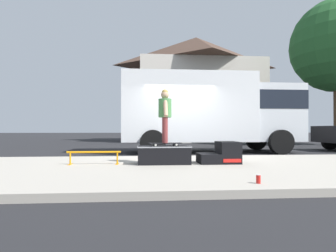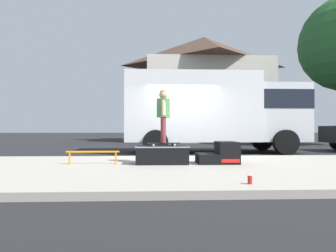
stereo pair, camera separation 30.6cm
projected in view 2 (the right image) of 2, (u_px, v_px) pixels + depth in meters
ground_plane at (186, 158)px, 9.26m from camera, size 140.00×140.00×0.00m
sidewalk_slab at (201, 169)px, 6.27m from camera, size 50.00×5.00×0.12m
skate_box at (162, 154)px, 6.76m from camera, size 1.21×0.72×0.41m
kicker_ramp at (221, 154)px, 6.82m from camera, size 0.94×0.71×0.50m
grind_rail at (93, 154)px, 6.67m from camera, size 1.21×0.28×0.30m
skateboard at (163, 143)px, 6.76m from camera, size 0.80×0.36×0.07m
skater_kid at (163, 111)px, 6.77m from camera, size 0.30×0.64×1.25m
soda_can at (250, 180)px, 4.22m from camera, size 0.07×0.07×0.13m
box_truck at (215, 110)px, 11.54m from camera, size 6.91×2.63×3.05m
house_behind at (204, 88)px, 23.39m from camera, size 9.54×8.23×8.40m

